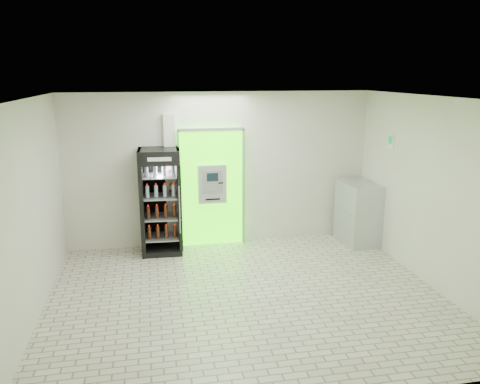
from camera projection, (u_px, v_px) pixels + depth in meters
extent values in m
plane|color=beige|center=(247.00, 296.00, 7.20)|extent=(6.00, 6.00, 0.00)
plane|color=silver|center=(221.00, 169.00, 9.21)|extent=(6.00, 0.00, 6.00)
plane|color=silver|center=(301.00, 272.00, 4.45)|extent=(6.00, 0.00, 6.00)
plane|color=silver|center=(28.00, 214.00, 6.27)|extent=(0.00, 5.00, 5.00)
plane|color=silver|center=(432.00, 193.00, 7.39)|extent=(0.00, 5.00, 5.00)
plane|color=white|center=(247.00, 98.00, 6.46)|extent=(6.00, 6.00, 0.00)
cube|color=#38FF01|center=(212.00, 188.00, 9.19)|extent=(1.20, 0.12, 2.30)
cube|color=gray|center=(211.00, 130.00, 8.84)|extent=(1.28, 0.04, 0.06)
cube|color=gray|center=(180.00, 190.00, 9.00)|extent=(0.04, 0.04, 2.30)
cube|color=gray|center=(244.00, 187.00, 9.24)|extent=(0.04, 0.04, 2.30)
cube|color=black|center=(217.00, 220.00, 9.32)|extent=(0.62, 0.01, 0.67)
cube|color=black|center=(193.00, 147.00, 8.87)|extent=(0.22, 0.01, 0.18)
cube|color=#B4B7BC|center=(212.00, 184.00, 9.06)|extent=(0.55, 0.12, 0.75)
cube|color=black|center=(213.00, 177.00, 8.96)|extent=(0.22, 0.01, 0.16)
cube|color=gray|center=(213.00, 191.00, 9.03)|extent=(0.16, 0.01, 0.12)
cube|color=black|center=(221.00, 183.00, 9.02)|extent=(0.09, 0.01, 0.02)
cube|color=black|center=(213.00, 199.00, 9.07)|extent=(0.28, 0.01, 0.03)
cube|color=silver|center=(171.00, 182.00, 9.02)|extent=(0.22, 0.10, 2.60)
cube|color=#193FB2|center=(171.00, 164.00, 8.89)|extent=(0.09, 0.01, 0.06)
cube|color=red|center=(171.00, 171.00, 8.92)|extent=(0.09, 0.01, 0.06)
cube|color=yellow|center=(171.00, 178.00, 8.95)|extent=(0.09, 0.01, 0.06)
cube|color=orange|center=(171.00, 184.00, 8.98)|extent=(0.09, 0.01, 0.06)
cube|color=red|center=(172.00, 191.00, 9.01)|extent=(0.09, 0.01, 0.06)
cube|color=black|center=(161.00, 202.00, 8.77)|extent=(0.78, 0.71, 1.99)
cube|color=black|center=(160.00, 197.00, 9.07)|extent=(0.75, 0.09, 1.99)
cube|color=red|center=(159.00, 159.00, 8.24)|extent=(0.73, 0.04, 0.24)
cube|color=white|center=(159.00, 159.00, 8.24)|extent=(0.42, 0.03, 0.07)
cube|color=black|center=(163.00, 249.00, 9.01)|extent=(0.78, 0.71, 0.10)
cylinder|color=gray|center=(180.00, 210.00, 8.51)|extent=(0.03, 0.03, 0.90)
cube|color=gray|center=(162.00, 237.00, 8.95)|extent=(0.66, 0.61, 0.02)
cube|color=gray|center=(161.00, 217.00, 8.85)|extent=(0.66, 0.61, 0.02)
cube|color=gray|center=(161.00, 196.00, 8.75)|extent=(0.66, 0.61, 0.02)
cube|color=gray|center=(160.00, 176.00, 8.65)|extent=(0.66, 0.61, 0.02)
cube|color=#B4B7BC|center=(358.00, 213.00, 9.35)|extent=(0.66, 0.96, 1.24)
cube|color=gray|center=(344.00, 211.00, 9.28)|extent=(0.04, 0.91, 0.01)
cube|color=white|center=(391.00, 142.00, 8.56)|extent=(0.02, 0.22, 0.26)
cube|color=#0D9247|center=(390.00, 140.00, 8.55)|extent=(0.00, 0.14, 0.14)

